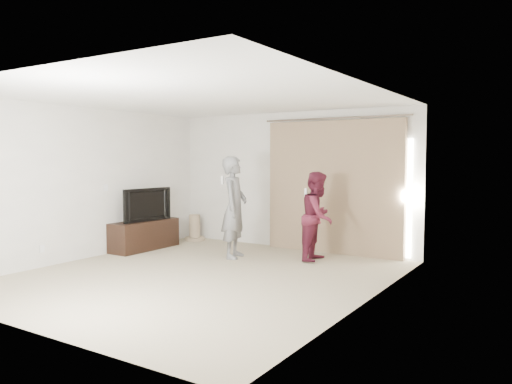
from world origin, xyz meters
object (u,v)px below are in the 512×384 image
tv (144,204)px  person_woman (318,216)px  person_man (234,207)px  tv_console (144,235)px

tv → person_woman: bearing=-69.4°
tv → person_man: (1.89, 0.27, 0.02)m
tv → person_woman: person_woman is taller
tv → person_woman: 3.32m
tv → person_woman: (3.21, 0.84, -0.10)m
tv → person_man: person_man is taller
tv_console → person_man: person_man is taller
person_man → person_woman: person_man is taller
person_woman → person_man: bearing=-156.7°
tv → person_man: 1.91m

